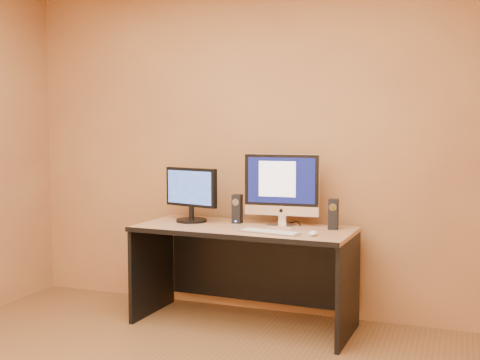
# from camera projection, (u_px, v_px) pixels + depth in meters

# --- Properties ---
(walls) EXTENTS (4.00, 4.00, 2.60)m
(walls) POSITION_uv_depth(u_px,v_px,m) (126.00, 159.00, 2.82)
(walls) COLOR #A87A44
(walls) RESTS_ON ground
(desk) EXTENTS (1.60, 0.75, 0.73)m
(desk) POSITION_uv_depth(u_px,v_px,m) (244.00, 276.00, 4.38)
(desk) COLOR tan
(desk) RESTS_ON ground
(imac) EXTENTS (0.57, 0.24, 0.54)m
(imac) POSITION_uv_depth(u_px,v_px,m) (281.00, 189.00, 4.38)
(imac) COLOR silver
(imac) RESTS_ON desk
(second_monitor) EXTENTS (0.52, 0.34, 0.41)m
(second_monitor) POSITION_uv_depth(u_px,v_px,m) (191.00, 195.00, 4.58)
(second_monitor) COLOR black
(second_monitor) RESTS_ON desk
(speaker_left) EXTENTS (0.07, 0.07, 0.22)m
(speaker_left) POSITION_uv_depth(u_px,v_px,m) (237.00, 209.00, 4.52)
(speaker_left) COLOR black
(speaker_left) RESTS_ON desk
(speaker_right) EXTENTS (0.07, 0.08, 0.22)m
(speaker_right) POSITION_uv_depth(u_px,v_px,m) (333.00, 214.00, 4.24)
(speaker_right) COLOR black
(speaker_right) RESTS_ON desk
(keyboard) EXTENTS (0.44, 0.18, 0.02)m
(keyboard) POSITION_uv_depth(u_px,v_px,m) (270.00, 232.00, 4.10)
(keyboard) COLOR #B0B0B4
(keyboard) RESTS_ON desk
(mouse) EXTENTS (0.06, 0.10, 0.04)m
(mouse) POSITION_uv_depth(u_px,v_px,m) (313.00, 233.00, 4.00)
(mouse) COLOR white
(mouse) RESTS_ON desk
(cable_a) EXTENTS (0.09, 0.20, 0.01)m
(cable_a) POSITION_uv_depth(u_px,v_px,m) (299.00, 223.00, 4.49)
(cable_a) COLOR black
(cable_a) RESTS_ON desk
(cable_b) EXTENTS (0.08, 0.16, 0.01)m
(cable_b) POSITION_uv_depth(u_px,v_px,m) (288.00, 223.00, 4.51)
(cable_b) COLOR black
(cable_b) RESTS_ON desk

